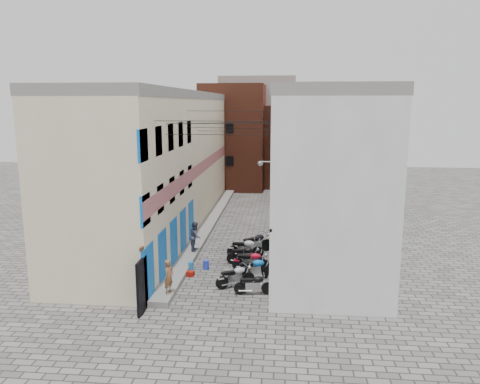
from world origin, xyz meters
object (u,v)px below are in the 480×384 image
(motorcycle_g, at_px, (256,242))
(water_jug_far, at_px, (206,265))
(person_b, at_px, (196,236))
(red_crate, at_px, (190,274))
(motorcycle_d, at_px, (251,260))
(motorcycle_e, at_px, (244,254))
(motorcycle_c, at_px, (254,268))
(person_a, at_px, (169,277))
(motorcycle_a, at_px, (254,283))
(water_jug_near, at_px, (191,266))
(motorcycle_b, at_px, (235,275))
(motorcycle_f, at_px, (245,247))

(motorcycle_g, relative_size, water_jug_far, 4.68)
(person_b, bearing_deg, red_crate, -175.76)
(motorcycle_d, xyz_separation_m, motorcycle_e, (-0.44, 0.98, -0.02))
(person_b, xyz_separation_m, red_crate, (0.33, -3.24, -0.93))
(motorcycle_d, bearing_deg, person_b, -124.07)
(motorcycle_c, relative_size, person_a, 1.37)
(motorcycle_a, xyz_separation_m, water_jug_near, (-3.34, 2.67, -0.28))
(motorcycle_e, bearing_deg, motorcycle_b, -5.44)
(water_jug_near, bearing_deg, motorcycle_b, -37.58)
(motorcycle_b, xyz_separation_m, motorcycle_d, (0.58, 2.13, 0.01))
(motorcycle_g, bearing_deg, water_jug_far, -77.38)
(motorcycle_c, relative_size, motorcycle_f, 1.00)
(motorcycle_c, bearing_deg, motorcycle_d, 174.66)
(motorcycle_e, height_order, motorcycle_f, motorcycle_f)
(motorcycle_b, height_order, motorcycle_c, motorcycle_c)
(red_crate, bearing_deg, water_jug_far, 58.35)
(red_crate, bearing_deg, person_b, 95.90)
(motorcycle_a, bearing_deg, water_jug_far, -144.24)
(motorcycle_e, height_order, motorcycle_g, motorcycle_g)
(motorcycle_d, distance_m, motorcycle_f, 2.08)
(motorcycle_a, relative_size, motorcycle_f, 0.87)
(motorcycle_a, xyz_separation_m, water_jug_far, (-2.60, 2.91, -0.27))
(motorcycle_c, relative_size, motorcycle_d, 1.03)
(motorcycle_a, relative_size, water_jug_far, 3.77)
(motorcycle_g, bearing_deg, motorcycle_e, -52.52)
(motorcycle_a, height_order, motorcycle_c, motorcycle_c)
(water_jug_near, distance_m, water_jug_far, 0.77)
(person_a, relative_size, red_crate, 3.82)
(red_crate, bearing_deg, motorcycle_e, 38.90)
(person_a, bearing_deg, motorcycle_b, -42.14)
(motorcycle_f, bearing_deg, water_jug_far, -42.83)
(motorcycle_b, distance_m, water_jug_near, 3.10)
(motorcycle_f, distance_m, water_jug_near, 3.43)
(motorcycle_c, xyz_separation_m, person_b, (-3.44, 3.36, 0.47))
(motorcycle_b, height_order, motorcycle_d, motorcycle_d)
(motorcycle_b, xyz_separation_m, person_a, (-2.68, -1.55, 0.43))
(motorcycle_e, relative_size, red_crate, 4.83)
(motorcycle_d, xyz_separation_m, person_a, (-3.26, -3.68, 0.42))
(motorcycle_d, height_order, person_a, person_a)
(motorcycle_b, xyz_separation_m, motorcycle_g, (0.61, 4.97, 0.08))
(motorcycle_b, distance_m, motorcycle_d, 2.20)
(motorcycle_c, xyz_separation_m, water_jug_far, (-2.49, 1.11, -0.35))
(motorcycle_d, relative_size, person_b, 1.21)
(motorcycle_b, relative_size, water_jug_far, 4.10)
(motorcycle_f, bearing_deg, red_crate, -39.81)
(motorcycle_e, bearing_deg, person_a, -34.08)
(motorcycle_f, xyz_separation_m, water_jug_near, (-2.54, -2.27, -0.36))
(motorcycle_b, bearing_deg, person_b, -178.54)
(motorcycle_c, xyz_separation_m, person_a, (-3.46, -2.56, 0.40))
(motorcycle_e, bearing_deg, motorcycle_f, 179.30)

